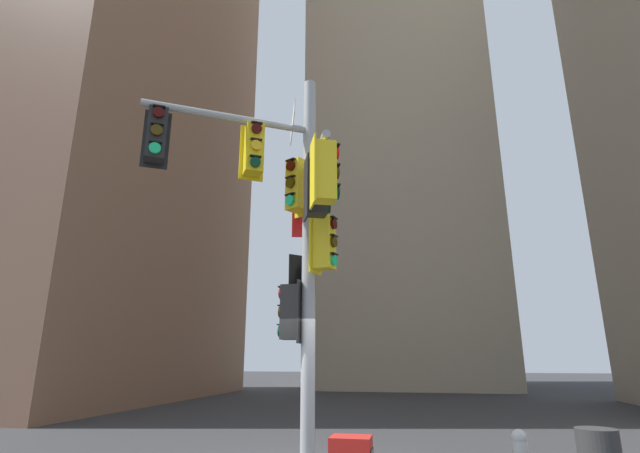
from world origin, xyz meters
name	(u,v)px	position (x,y,z in m)	size (l,w,h in m)	color
building_mid_block	(398,119)	(1.32, 25.38, 20.00)	(12.23, 12.23, 40.00)	tan
signal_pole_assembly	(289,217)	(-0.28, -0.47, 4.34)	(3.69, 2.49, 7.42)	#9EA0A3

